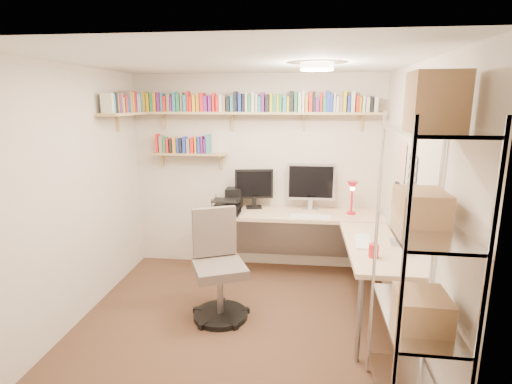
% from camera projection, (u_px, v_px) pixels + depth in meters
% --- Properties ---
extents(ground, '(3.20, 3.20, 0.00)m').
position_uv_depth(ground, '(239.00, 321.00, 4.01)').
color(ground, '#43271C').
rests_on(ground, ground).
extents(room_shell, '(3.24, 3.04, 2.52)m').
position_uv_depth(room_shell, '(238.00, 169.00, 3.67)').
color(room_shell, beige).
rests_on(room_shell, ground).
extents(wall_shelves, '(3.12, 1.09, 0.80)m').
position_uv_depth(wall_shelves, '(220.00, 112.00, 4.87)').
color(wall_shelves, tan).
rests_on(wall_shelves, ground).
extents(corner_desk, '(2.17, 2.12, 1.41)m').
position_uv_depth(corner_desk, '(310.00, 220.00, 4.67)').
color(corner_desk, beige).
rests_on(corner_desk, ground).
extents(office_chair, '(0.64, 0.65, 1.11)m').
position_uv_depth(office_chair, '(218.00, 273.00, 4.04)').
color(office_chair, black).
rests_on(office_chair, ground).
extents(wire_rack, '(0.46, 0.92, 2.33)m').
position_uv_depth(wire_rack, '(424.00, 224.00, 2.50)').
color(wire_rack, silver).
rests_on(wire_rack, ground).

